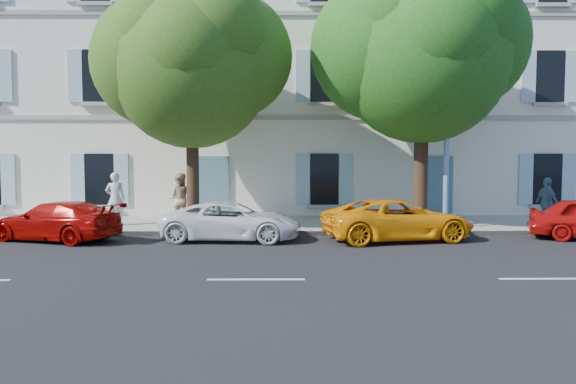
{
  "coord_description": "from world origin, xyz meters",
  "views": [
    {
      "loc": [
        0.53,
        -15.32,
        2.55
      ],
      "look_at": [
        0.72,
        2.0,
        1.4
      ],
      "focal_mm": 35.0,
      "sensor_mm": 36.0,
      "label": 1
    }
  ],
  "objects_px": {
    "car_yellow_supercar": "(398,220)",
    "car_red_coupe": "(56,221)",
    "car_white_coupe": "(231,221)",
    "pedestrian_b": "(180,199)",
    "tree_right": "(422,57)",
    "pedestrian_a": "(115,199)",
    "street_lamp": "(450,73)",
    "pedestrian_c": "(547,202)",
    "tree_left": "(192,69)"
  },
  "relations": [
    {
      "from": "car_yellow_supercar",
      "to": "car_red_coupe",
      "type": "bearing_deg",
      "value": 77.7
    },
    {
      "from": "car_white_coupe",
      "to": "pedestrian_b",
      "type": "relative_size",
      "value": 2.31
    },
    {
      "from": "tree_right",
      "to": "pedestrian_b",
      "type": "distance_m",
      "value": 9.33
    },
    {
      "from": "car_yellow_supercar",
      "to": "pedestrian_a",
      "type": "relative_size",
      "value": 2.47
    },
    {
      "from": "tree_right",
      "to": "pedestrian_b",
      "type": "xyz_separation_m",
      "value": [
        -8.06,
        0.38,
        -4.69
      ]
    },
    {
      "from": "pedestrian_b",
      "to": "tree_right",
      "type": "bearing_deg",
      "value": -177.13
    },
    {
      "from": "car_white_coupe",
      "to": "car_yellow_supercar",
      "type": "distance_m",
      "value": 4.97
    },
    {
      "from": "street_lamp",
      "to": "pedestrian_a",
      "type": "relative_size",
      "value": 4.88
    },
    {
      "from": "car_white_coupe",
      "to": "car_yellow_supercar",
      "type": "relative_size",
      "value": 0.93
    },
    {
      "from": "car_red_coupe",
      "to": "car_yellow_supercar",
      "type": "bearing_deg",
      "value": 109.19
    },
    {
      "from": "car_red_coupe",
      "to": "pedestrian_a",
      "type": "bearing_deg",
      "value": 177.01
    },
    {
      "from": "street_lamp",
      "to": "pedestrian_b",
      "type": "relative_size",
      "value": 4.92
    },
    {
      "from": "car_yellow_supercar",
      "to": "street_lamp",
      "type": "relative_size",
      "value": 0.51
    },
    {
      "from": "pedestrian_b",
      "to": "pedestrian_c",
      "type": "distance_m",
      "value": 12.31
    },
    {
      "from": "car_yellow_supercar",
      "to": "tree_right",
      "type": "xyz_separation_m",
      "value": [
        1.15,
        1.99,
        5.12
      ]
    },
    {
      "from": "car_red_coupe",
      "to": "pedestrian_c",
      "type": "height_order",
      "value": "pedestrian_c"
    },
    {
      "from": "car_red_coupe",
      "to": "tree_right",
      "type": "bearing_deg",
      "value": 119.19
    },
    {
      "from": "tree_left",
      "to": "pedestrian_c",
      "type": "relative_size",
      "value": 4.9
    },
    {
      "from": "car_yellow_supercar",
      "to": "tree_right",
      "type": "height_order",
      "value": "tree_right"
    },
    {
      "from": "tree_left",
      "to": "pedestrian_c",
      "type": "height_order",
      "value": "tree_left"
    },
    {
      "from": "pedestrian_a",
      "to": "pedestrian_b",
      "type": "bearing_deg",
      "value": 169.87
    },
    {
      "from": "car_white_coupe",
      "to": "street_lamp",
      "type": "xyz_separation_m",
      "value": [
        6.87,
        1.42,
        4.58
      ]
    },
    {
      "from": "tree_right",
      "to": "pedestrian_a",
      "type": "distance_m",
      "value": 11.32
    },
    {
      "from": "car_red_coupe",
      "to": "street_lamp",
      "type": "xyz_separation_m",
      "value": [
        12.08,
        1.43,
        4.57
      ]
    },
    {
      "from": "pedestrian_a",
      "to": "pedestrian_b",
      "type": "distance_m",
      "value": 2.24
    },
    {
      "from": "car_red_coupe",
      "to": "street_lamp",
      "type": "distance_m",
      "value": 13.0
    },
    {
      "from": "street_lamp",
      "to": "pedestrian_a",
      "type": "xyz_separation_m",
      "value": [
        -11.05,
        1.07,
        -4.1
      ]
    },
    {
      "from": "tree_right",
      "to": "pedestrian_c",
      "type": "xyz_separation_m",
      "value": [
        4.25,
        -0.01,
        -4.76
      ]
    },
    {
      "from": "tree_right",
      "to": "pedestrian_c",
      "type": "distance_m",
      "value": 6.38
    },
    {
      "from": "car_yellow_supercar",
      "to": "tree_right",
      "type": "bearing_deg",
      "value": -41.97
    },
    {
      "from": "car_white_coupe",
      "to": "street_lamp",
      "type": "relative_size",
      "value": 0.47
    },
    {
      "from": "tree_left",
      "to": "pedestrian_b",
      "type": "xyz_separation_m",
      "value": [
        -0.52,
        0.41,
        -4.3
      ]
    },
    {
      "from": "street_lamp",
      "to": "car_white_coupe",
      "type": "bearing_deg",
      "value": -168.34
    },
    {
      "from": "car_white_coupe",
      "to": "tree_right",
      "type": "xyz_separation_m",
      "value": [
        6.11,
        1.92,
        5.16
      ]
    },
    {
      "from": "car_white_coupe",
      "to": "pedestrian_c",
      "type": "relative_size",
      "value": 2.51
    },
    {
      "from": "car_white_coupe",
      "to": "tree_right",
      "type": "relative_size",
      "value": 0.48
    },
    {
      "from": "car_yellow_supercar",
      "to": "pedestrian_a",
      "type": "bearing_deg",
      "value": 62.4
    },
    {
      "from": "tree_right",
      "to": "pedestrian_b",
      "type": "bearing_deg",
      "value": 177.32
    },
    {
      "from": "tree_left",
      "to": "tree_right",
      "type": "xyz_separation_m",
      "value": [
        7.55,
        0.03,
        0.39
      ]
    },
    {
      "from": "tree_left",
      "to": "pedestrian_a",
      "type": "distance_m",
      "value": 5.13
    },
    {
      "from": "car_yellow_supercar",
      "to": "pedestrian_a",
      "type": "height_order",
      "value": "pedestrian_a"
    },
    {
      "from": "car_red_coupe",
      "to": "pedestrian_b",
      "type": "bearing_deg",
      "value": 144.75
    },
    {
      "from": "pedestrian_b",
      "to": "pedestrian_c",
      "type": "height_order",
      "value": "pedestrian_b"
    },
    {
      "from": "pedestrian_a",
      "to": "pedestrian_b",
      "type": "height_order",
      "value": "pedestrian_a"
    },
    {
      "from": "car_red_coupe",
      "to": "car_white_coupe",
      "type": "height_order",
      "value": "car_red_coupe"
    },
    {
      "from": "car_yellow_supercar",
      "to": "tree_left",
      "type": "height_order",
      "value": "tree_left"
    },
    {
      "from": "car_yellow_supercar",
      "to": "pedestrian_c",
      "type": "distance_m",
      "value": 5.76
    },
    {
      "from": "tree_right",
      "to": "pedestrian_a",
      "type": "xyz_separation_m",
      "value": [
        -10.29,
        0.57,
        -4.68
      ]
    },
    {
      "from": "car_red_coupe",
      "to": "pedestrian_b",
      "type": "relative_size",
      "value": 2.25
    },
    {
      "from": "tree_right",
      "to": "street_lamp",
      "type": "xyz_separation_m",
      "value": [
        0.75,
        -0.5,
        -0.58
      ]
    }
  ]
}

